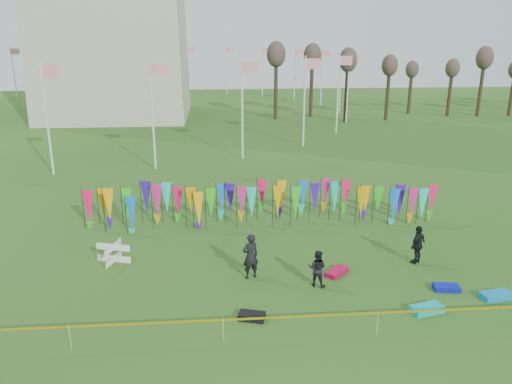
{
  "coord_description": "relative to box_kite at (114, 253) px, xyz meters",
  "views": [
    {
      "loc": [
        -2.19,
        -16.11,
        9.63
      ],
      "look_at": [
        -0.36,
        6.0,
        2.67
      ],
      "focal_mm": 35.0,
      "sensor_mm": 36.0,
      "label": 1
    }
  ],
  "objects": [
    {
      "name": "kite_bag_blue",
      "position": [
        13.6,
        -3.67,
        -0.34
      ],
      "size": [
        1.05,
        0.65,
        0.21
      ],
      "primitive_type": "cube",
      "rotation": [
        0.0,
        0.0,
        -0.14
      ],
      "color": "#0B15B7",
      "rests_on": "ground"
    },
    {
      "name": "person_right",
      "position": [
        13.37,
        -1.17,
        0.43
      ],
      "size": [
        1.17,
        1.09,
        1.75
      ],
      "primitive_type": "imported",
      "rotation": [
        0.0,
        0.0,
        3.8
      ],
      "color": "black",
      "rests_on": "ground"
    },
    {
      "name": "caution_tape_near",
      "position": [
        6.59,
        -6.46,
        0.33
      ],
      "size": [
        26.0,
        0.02,
        0.9
      ],
      "color": "#FFDA05",
      "rests_on": "ground"
    },
    {
      "name": "kite_bag_teal",
      "position": [
        15.22,
        -4.45,
        -0.33
      ],
      "size": [
        1.3,
        0.78,
        0.23
      ],
      "primitive_type": "cube",
      "rotation": [
        0.0,
        0.0,
        0.16
      ],
      "color": "#0E81C4",
      "rests_on": "ground"
    },
    {
      "name": "banner_row",
      "position": [
        7.09,
        4.22,
        0.85
      ],
      "size": [
        18.64,
        0.64,
        2.17
      ],
      "color": "black",
      "rests_on": "ground"
    },
    {
      "name": "kite_bag_red",
      "position": [
        9.59,
        -1.96,
        -0.34
      ],
      "size": [
        1.19,
        1.19,
        0.21
      ],
      "primitive_type": "cube",
      "rotation": [
        0.0,
        0.0,
        0.78
      ],
      "color": "#AB0B38",
      "rests_on": "ground"
    },
    {
      "name": "kite_bag_black",
      "position": [
        5.75,
        -5.14,
        -0.34
      ],
      "size": [
        1.04,
        0.77,
        0.22
      ],
      "primitive_type": "cube",
      "rotation": [
        0.0,
        0.0,
        -0.28
      ],
      "color": "black",
      "rests_on": "ground"
    },
    {
      "name": "kite_bag_turquoise",
      "position": [
        12.17,
        -5.2,
        -0.33
      ],
      "size": [
        1.3,
        0.86,
        0.24
      ],
      "primitive_type": "cube",
      "rotation": [
        0.0,
        0.0,
        0.24
      ],
      "color": "#0BAEB1",
      "rests_on": "ground"
    },
    {
      "name": "box_kite",
      "position": [
        0.0,
        0.0,
        0.0
      ],
      "size": [
        0.81,
        0.81,
        0.9
      ],
      "rotation": [
        0.0,
        0.0,
        -0.27
      ],
      "color": "red",
      "rests_on": "ground"
    },
    {
      "name": "tree_line",
      "position": [
        38.81,
        39.43,
        5.72
      ],
      "size": [
        53.92,
        1.92,
        7.84
      ],
      "color": "#382B1C",
      "rests_on": "ground"
    },
    {
      "name": "person_left",
      "position": [
        5.94,
        -1.96,
        0.53
      ],
      "size": [
        0.85,
        0.75,
        1.95
      ],
      "primitive_type": "imported",
      "rotation": [
        0.0,
        0.0,
        3.53
      ],
      "color": "black",
      "rests_on": "ground"
    },
    {
      "name": "flagpole_ring",
      "position": [
        -7.19,
        43.43,
        3.55
      ],
      "size": [
        57.4,
        56.16,
        8.0
      ],
      "color": "silver",
      "rests_on": "ground"
    },
    {
      "name": "ground",
      "position": [
        6.81,
        -4.57,
        -0.45
      ],
      "size": [
        160.0,
        160.0,
        0.0
      ],
      "primitive_type": "plane",
      "color": "#1F4A14",
      "rests_on": "ground"
    },
    {
      "name": "person_mid",
      "position": [
        8.55,
        -2.88,
        0.31
      ],
      "size": [
        0.87,
        0.73,
        1.52
      ],
      "primitive_type": "imported",
      "rotation": [
        0.0,
        0.0,
        2.7
      ],
      "color": "black",
      "rests_on": "ground"
    }
  ]
}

